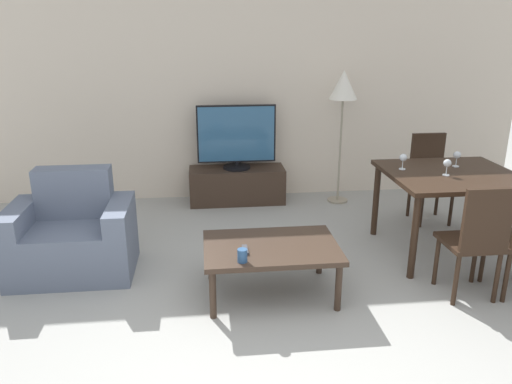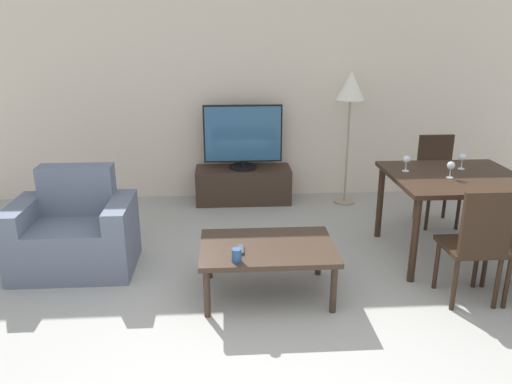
{
  "view_description": "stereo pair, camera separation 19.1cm",
  "coord_description": "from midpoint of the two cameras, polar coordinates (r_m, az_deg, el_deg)",
  "views": [
    {
      "loc": [
        -0.32,
        -2.2,
        2.01
      ],
      "look_at": [
        0.13,
        1.85,
        0.65
      ],
      "focal_mm": 35.0,
      "sensor_mm": 36.0,
      "label": 1
    },
    {
      "loc": [
        -0.13,
        -2.21,
        2.01
      ],
      "look_at": [
        0.13,
        1.85,
        0.65
      ],
      "focal_mm": 35.0,
      "sensor_mm": 36.0,
      "label": 2
    }
  ],
  "objects": [
    {
      "name": "dining_chair_far",
      "position": [
        5.62,
        18.3,
        2.04
      ],
      "size": [
        0.4,
        0.4,
        0.93
      ],
      "color": "black",
      "rests_on": "ground_plane"
    },
    {
      "name": "cup_white_near",
      "position": [
        3.56,
        -3.12,
        -7.28
      ],
      "size": [
        0.07,
        0.07,
        0.1
      ],
      "color": "navy",
      "rests_on": "coffee_table"
    },
    {
      "name": "tv_stand",
      "position": [
        5.95,
        -3.1,
        0.79
      ],
      "size": [
        1.12,
        0.42,
        0.42
      ],
      "color": "#38281E",
      "rests_on": "ground_plane"
    },
    {
      "name": "armchair",
      "position": [
        4.54,
        -21.32,
        -4.88
      ],
      "size": [
        1.0,
        0.68,
        0.86
      ],
      "color": "slate",
      "rests_on": "ground_plane"
    },
    {
      "name": "dining_table",
      "position": [
        4.77,
        20.33,
        1.05
      ],
      "size": [
        1.14,
        1.05,
        0.77
      ],
      "color": "black",
      "rests_on": "ground_plane"
    },
    {
      "name": "coffee_table",
      "position": [
        3.85,
        0.3,
        -6.7
      ],
      "size": [
        1.03,
        0.7,
        0.42
      ],
      "color": "#38281E",
      "rests_on": "ground_plane"
    },
    {
      "name": "wine_glass_left",
      "position": [
        4.69,
        15.35,
        3.7
      ],
      "size": [
        0.07,
        0.07,
        0.15
      ],
      "color": "silver",
      "rests_on": "dining_table"
    },
    {
      "name": "floor_lamp",
      "position": [
        5.79,
        9.01,
        11.32
      ],
      "size": [
        0.32,
        0.32,
        1.54
      ],
      "color": "gray",
      "rests_on": "ground_plane"
    },
    {
      "name": "dining_chair_near",
      "position": [
        4.04,
        22.66,
        -4.8
      ],
      "size": [
        0.4,
        0.4,
        0.93
      ],
      "color": "black",
      "rests_on": "ground_plane"
    },
    {
      "name": "wall_back",
      "position": [
        5.98,
        -4.27,
        12.06
      ],
      "size": [
        7.23,
        0.06,
        2.7
      ],
      "color": "beige",
      "rests_on": "ground_plane"
    },
    {
      "name": "tv",
      "position": [
        5.8,
        -3.2,
        6.26
      ],
      "size": [
        0.91,
        0.32,
        0.75
      ],
      "color": "black",
      "rests_on": "tv_stand"
    },
    {
      "name": "remote_primary",
      "position": [
        3.74,
        -2.72,
        -6.63
      ],
      "size": [
        0.04,
        0.15,
        0.02
      ],
      "color": "#38383D",
      "rests_on": "coffee_table"
    },
    {
      "name": "wine_glass_right",
      "position": [
        4.94,
        20.97,
        3.86
      ],
      "size": [
        0.07,
        0.07,
        0.15
      ],
      "color": "silver",
      "rests_on": "dining_table"
    },
    {
      "name": "wine_glass_center",
      "position": [
        4.61,
        19.92,
        3.0
      ],
      "size": [
        0.07,
        0.07,
        0.15
      ],
      "color": "silver",
      "rests_on": "dining_table"
    }
  ]
}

